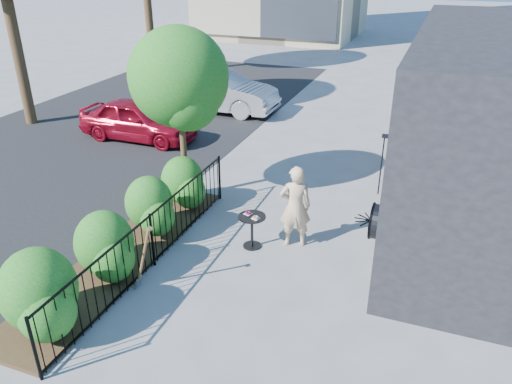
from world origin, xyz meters
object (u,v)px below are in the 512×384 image
at_px(cafe_table, 252,226).
at_px(woman, 295,207).
at_px(car_silver, 216,91).
at_px(car_red, 138,119).
at_px(patio_tree, 181,84).
at_px(shovel, 143,261).

height_order(cafe_table, woman, woman).
bearing_deg(car_silver, car_red, 165.90).
bearing_deg(woman, car_silver, -76.50).
xyz_separation_m(patio_tree, cafe_table, (2.23, -1.49, -2.28)).
bearing_deg(cafe_table, patio_tree, 146.27).
relative_size(woman, car_silver, 0.37).
bearing_deg(car_red, cafe_table, -129.59).
relative_size(patio_tree, woman, 2.30).
relative_size(patio_tree, cafe_table, 5.32).
bearing_deg(cafe_table, woman, 27.09).
distance_m(cafe_table, car_silver, 9.53).
xyz_separation_m(cafe_table, car_silver, (-4.64, 8.32, 0.27)).
relative_size(car_red, car_silver, 0.81).
bearing_deg(patio_tree, shovel, -74.20).
bearing_deg(woman, cafe_table, 6.29).
bearing_deg(car_silver, patio_tree, -159.84).
relative_size(patio_tree, car_red, 1.06).
distance_m(patio_tree, car_silver, 7.52).
xyz_separation_m(patio_tree, car_red, (-3.38, 3.18, -2.13)).
height_order(patio_tree, shovel, patio_tree).
xyz_separation_m(shovel, car_red, (-4.36, 6.65, 0.05)).
distance_m(woman, shovel, 3.12).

